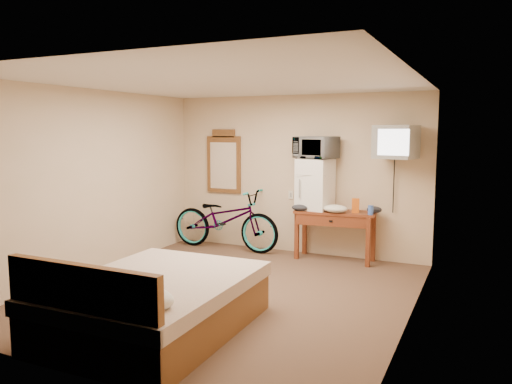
% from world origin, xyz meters
% --- Properties ---
extents(room, '(4.60, 4.64, 2.50)m').
position_xyz_m(room, '(-0.00, 0.00, 1.25)').
color(room, brown).
rests_on(room, ground).
extents(desk, '(1.22, 0.55, 0.75)m').
position_xyz_m(desk, '(0.72, 2.01, 0.61)').
color(desk, brown).
rests_on(desk, floor).
extents(mini_fridge, '(0.53, 0.52, 0.77)m').
position_xyz_m(mini_fridge, '(0.40, 2.06, 1.14)').
color(mini_fridge, white).
rests_on(mini_fridge, desk).
extents(microwave, '(0.70, 0.58, 0.34)m').
position_xyz_m(microwave, '(0.40, 2.07, 1.69)').
color(microwave, white).
rests_on(microwave, mini_fridge).
extents(snack_bag, '(0.12, 0.08, 0.21)m').
position_xyz_m(snack_bag, '(1.04, 2.01, 0.86)').
color(snack_bag, '#D25B12').
rests_on(snack_bag, desk).
extents(blue_cup, '(0.08, 0.08, 0.14)m').
position_xyz_m(blue_cup, '(1.28, 1.92, 0.82)').
color(blue_cup, blue).
rests_on(blue_cup, desk).
extents(cloth_cream, '(0.37, 0.28, 0.11)m').
position_xyz_m(cloth_cream, '(0.76, 1.91, 0.81)').
color(cloth_cream, white).
rests_on(cloth_cream, desk).
extents(cloth_dark_a, '(0.25, 0.18, 0.09)m').
position_xyz_m(cloth_dark_a, '(0.23, 1.84, 0.80)').
color(cloth_dark_a, black).
rests_on(cloth_dark_a, desk).
extents(cloth_dark_b, '(0.22, 0.18, 0.10)m').
position_xyz_m(cloth_dark_b, '(1.29, 2.10, 0.80)').
color(cloth_dark_b, black).
rests_on(cloth_dark_b, desk).
extents(crt_television, '(0.62, 0.65, 0.47)m').
position_xyz_m(crt_television, '(1.58, 2.02, 1.79)').
color(crt_television, black).
rests_on(crt_television, room).
extents(wall_mirror, '(0.63, 0.04, 1.07)m').
position_xyz_m(wall_mirror, '(-1.30, 2.27, 1.41)').
color(wall_mirror, brown).
rests_on(wall_mirror, room).
extents(bicycle, '(1.91, 0.69, 1.00)m').
position_xyz_m(bicycle, '(-1.10, 1.95, 0.50)').
color(bicycle, black).
rests_on(bicycle, floor).
extents(bed, '(1.61, 2.11, 0.90)m').
position_xyz_m(bed, '(-0.10, -1.37, 0.29)').
color(bed, brown).
rests_on(bed, floor).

